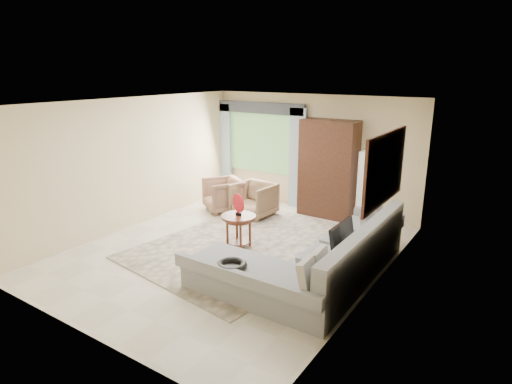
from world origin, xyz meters
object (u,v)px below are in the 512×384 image
Objects in this scene: armchair_left at (224,195)px; armchair_right at (254,200)px; armoire at (328,169)px; sectional_sofa at (321,264)px; tv_screen at (343,239)px; floor_lamp at (364,187)px; coffee_table at (239,231)px; potted_plant at (224,185)px.

armchair_right is (0.79, 0.07, 0.00)m from armchair_left.
armoire reaches higher than armchair_right.
sectional_sofa is 0.53m from tv_screen.
armoire is 1.40× the size of floor_lamp.
sectional_sofa is at bearing -10.83° from coffee_table.
sectional_sofa is at bearing -66.94° from armoire.
sectional_sofa is 1.81m from coffee_table.
coffee_table is (-1.78, 0.34, 0.04)m from sectional_sofa.
armoire is at bearing 39.92° from armchair_right.
armchair_right is 1.87m from potted_plant.
armchair_left reaches higher than potted_plant.
tv_screen is 2.92m from floor_lamp.
armchair_left is at bearing -171.09° from armchair_right.
armchair_right is (-2.54, 1.95, 0.09)m from sectional_sofa.
armchair_left is (-3.32, 1.89, 0.09)m from sectional_sofa.
sectional_sofa is at bearing 3.83° from armchair_left.
armchair_right is 1.72× the size of potted_plant.
potted_plant is at bearing 160.98° from armchair_left.
armoire reaches higher than potted_plant.
sectional_sofa is 3.20m from armchair_right.
armoire reaches higher than coffee_table.
tv_screen reaches higher than sectional_sofa.
coffee_table is (-2.05, 0.22, -0.39)m from tv_screen.
armchair_left reaches higher than coffee_table.
armchair_left is at bearing -159.67° from floor_lamp.
tv_screen is 4.02m from armchair_left.
sectional_sofa is 3.82m from armchair_left.
floor_lamp is (-0.70, 2.84, 0.03)m from tv_screen.
armchair_right is at bearing 142.39° from sectional_sofa.
tv_screen is 1.55× the size of potted_plant.
armchair_right reaches higher than armchair_left.
tv_screen is 2.10m from coffee_table.
floor_lamp reaches higher than sectional_sofa.
floor_lamp is (1.35, 2.62, 0.42)m from coffee_table.
coffee_table is 2.71m from armoire.
sectional_sofa is 3.03m from floor_lamp.
potted_plant is at bearing 152.52° from armchair_right.
armoire is at bearing -175.71° from floor_lamp.
sectional_sofa is 3.24m from armoire.
floor_lamp is (2.89, 1.07, 0.38)m from armchair_left.
tv_screen is at bearing -76.15° from floor_lamp.
sectional_sofa reaches higher than armchair_left.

